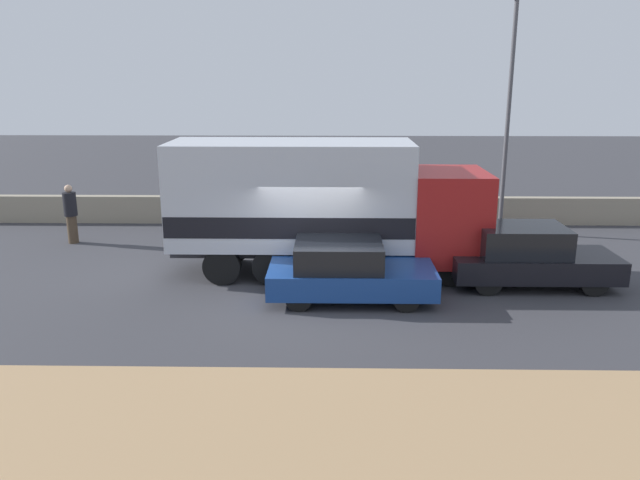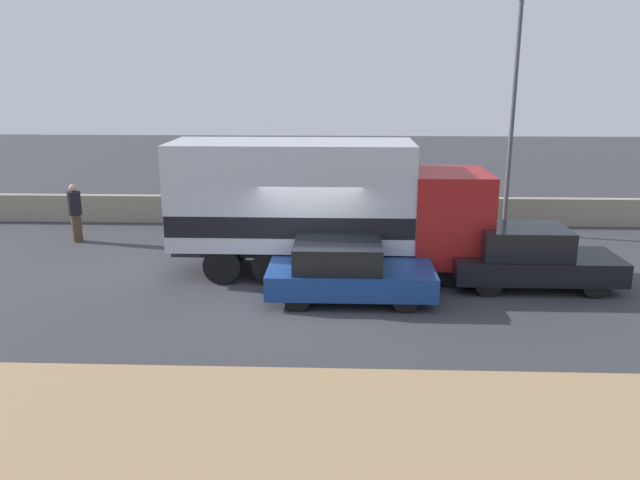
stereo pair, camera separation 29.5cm
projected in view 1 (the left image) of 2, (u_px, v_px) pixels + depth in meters
ground_plane at (310, 300)px, 14.53m from camera, size 80.00×80.00×0.00m
dirt_shoulder_foreground at (296, 438)px, 8.97m from camera, size 60.00×4.38×0.04m
stone_wall_backdrop at (317, 210)px, 21.88m from camera, size 60.00×0.35×0.95m
street_lamp at (509, 99)px, 19.62m from camera, size 0.56×0.28×7.54m
box_truck at (320, 204)px, 16.06m from camera, size 8.06×2.39×3.45m
car_hatchback at (347, 271)px, 14.45m from camera, size 3.84×1.85×1.38m
car_sedan_second at (528, 256)px, 15.36m from camera, size 4.03×1.72×1.52m
pedestrian at (71, 213)px, 19.20m from camera, size 0.40×0.40×1.83m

